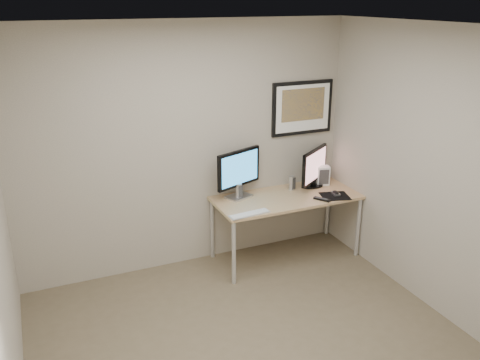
{
  "coord_description": "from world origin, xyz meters",
  "views": [
    {
      "loc": [
        -1.54,
        -3.18,
        2.8
      ],
      "look_at": [
        0.33,
        1.1,
        1.1
      ],
      "focal_mm": 38.0,
      "sensor_mm": 36.0,
      "label": 1
    }
  ],
  "objects_px": {
    "monitor_large": "(239,172)",
    "framed_art": "(302,108)",
    "desk": "(286,202)",
    "speaker_right": "(292,183)",
    "speaker_left": "(239,191)",
    "monitor_tv": "(314,167)",
    "fan_unit": "(323,175)",
    "keyboard": "(250,214)"
  },
  "relations": [
    {
      "from": "monitor_large",
      "to": "framed_art",
      "type": "bearing_deg",
      "value": -10.96
    },
    {
      "from": "desk",
      "to": "speaker_right",
      "type": "height_order",
      "value": "speaker_right"
    },
    {
      "from": "speaker_left",
      "to": "monitor_tv",
      "type": "bearing_deg",
      "value": -11.3
    },
    {
      "from": "framed_art",
      "to": "monitor_tv",
      "type": "height_order",
      "value": "framed_art"
    },
    {
      "from": "monitor_large",
      "to": "monitor_tv",
      "type": "height_order",
      "value": "monitor_large"
    },
    {
      "from": "framed_art",
      "to": "speaker_right",
      "type": "bearing_deg",
      "value": -139.8
    },
    {
      "from": "fan_unit",
      "to": "desk",
      "type": "bearing_deg",
      "value": -148.07
    },
    {
      "from": "fan_unit",
      "to": "speaker_right",
      "type": "bearing_deg",
      "value": -164.25
    },
    {
      "from": "speaker_left",
      "to": "desk",
      "type": "bearing_deg",
      "value": -27.4
    },
    {
      "from": "desk",
      "to": "framed_art",
      "type": "bearing_deg",
      "value": 43.46
    },
    {
      "from": "framed_art",
      "to": "fan_unit",
      "type": "bearing_deg",
      "value": -36.99
    },
    {
      "from": "desk",
      "to": "monitor_large",
      "type": "bearing_deg",
      "value": 159.3
    },
    {
      "from": "framed_art",
      "to": "monitor_tv",
      "type": "distance_m",
      "value": 0.68
    },
    {
      "from": "desk",
      "to": "framed_art",
      "type": "height_order",
      "value": "framed_art"
    },
    {
      "from": "speaker_right",
      "to": "keyboard",
      "type": "relative_size",
      "value": 0.37
    },
    {
      "from": "monitor_large",
      "to": "speaker_left",
      "type": "relative_size",
      "value": 3.27
    },
    {
      "from": "speaker_left",
      "to": "fan_unit",
      "type": "xyz_separation_m",
      "value": [
        1.07,
        0.01,
        0.03
      ]
    },
    {
      "from": "monitor_tv",
      "to": "speaker_right",
      "type": "height_order",
      "value": "monitor_tv"
    },
    {
      "from": "speaker_right",
      "to": "desk",
      "type": "bearing_deg",
      "value": -154.66
    },
    {
      "from": "desk",
      "to": "speaker_left",
      "type": "bearing_deg",
      "value": 162.26
    },
    {
      "from": "desk",
      "to": "speaker_right",
      "type": "distance_m",
      "value": 0.27
    },
    {
      "from": "monitor_tv",
      "to": "speaker_left",
      "type": "bearing_deg",
      "value": 143.85
    },
    {
      "from": "framed_art",
      "to": "monitor_large",
      "type": "distance_m",
      "value": 1.04
    },
    {
      "from": "keyboard",
      "to": "fan_unit",
      "type": "bearing_deg",
      "value": 16.29
    },
    {
      "from": "framed_art",
      "to": "monitor_large",
      "type": "bearing_deg",
      "value": -170.1
    },
    {
      "from": "speaker_left",
      "to": "monitor_large",
      "type": "bearing_deg",
      "value": 55.95
    },
    {
      "from": "speaker_left",
      "to": "speaker_right",
      "type": "distance_m",
      "value": 0.65
    },
    {
      "from": "speaker_left",
      "to": "keyboard",
      "type": "height_order",
      "value": "speaker_left"
    },
    {
      "from": "monitor_large",
      "to": "fan_unit",
      "type": "bearing_deg",
      "value": -21.68
    },
    {
      "from": "monitor_large",
      "to": "keyboard",
      "type": "relative_size",
      "value": 1.3
    },
    {
      "from": "desk",
      "to": "fan_unit",
      "type": "relative_size",
      "value": 7.2
    },
    {
      "from": "desk",
      "to": "keyboard",
      "type": "xyz_separation_m",
      "value": [
        -0.57,
        -0.28,
        0.07
      ]
    },
    {
      "from": "monitor_tv",
      "to": "keyboard",
      "type": "relative_size",
      "value": 1.15
    },
    {
      "from": "monitor_tv",
      "to": "fan_unit",
      "type": "bearing_deg",
      "value": -20.23
    },
    {
      "from": "monitor_tv",
      "to": "speaker_right",
      "type": "relative_size",
      "value": 3.07
    },
    {
      "from": "desk",
      "to": "speaker_right",
      "type": "xyz_separation_m",
      "value": [
        0.15,
        0.17,
        0.15
      ]
    },
    {
      "from": "framed_art",
      "to": "keyboard",
      "type": "xyz_separation_m",
      "value": [
        -0.92,
        -0.61,
        -0.88
      ]
    },
    {
      "from": "desk",
      "to": "monitor_large",
      "type": "xyz_separation_m",
      "value": [
        -0.49,
        0.19,
        0.36
      ]
    },
    {
      "from": "speaker_left",
      "to": "keyboard",
      "type": "distance_m",
      "value": 0.46
    },
    {
      "from": "framed_art",
      "to": "monitor_tv",
      "type": "relative_size",
      "value": 1.51
    },
    {
      "from": "speaker_right",
      "to": "keyboard",
      "type": "height_order",
      "value": "speaker_right"
    },
    {
      "from": "desk",
      "to": "framed_art",
      "type": "distance_m",
      "value": 1.07
    }
  ]
}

